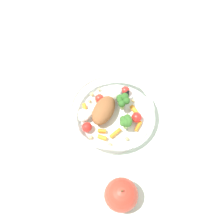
{
  "coord_description": "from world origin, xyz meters",
  "views": [
    {
      "loc": [
        -0.26,
        0.19,
        0.65
      ],
      "look_at": [
        0.02,
        -0.0,
        0.03
      ],
      "focal_mm": 41.28,
      "sensor_mm": 36.0,
      "label": 1
    }
  ],
  "objects": [
    {
      "name": "ground_plane",
      "position": [
        0.0,
        0.0,
        0.0
      ],
      "size": [
        2.4,
        2.4,
        0.0
      ],
      "primitive_type": "plane",
      "color": "silver"
    },
    {
      "name": "food_container",
      "position": [
        0.02,
        -0.0,
        0.03
      ],
      "size": [
        0.23,
        0.23,
        0.06
      ],
      "color": "white",
      "rests_on": "ground_plane"
    },
    {
      "name": "loose_apple",
      "position": [
        -0.18,
        0.11,
        0.04
      ],
      "size": [
        0.08,
        0.08,
        0.09
      ],
      "color": "#BC3828",
      "rests_on": "ground_plane"
    }
  ]
}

